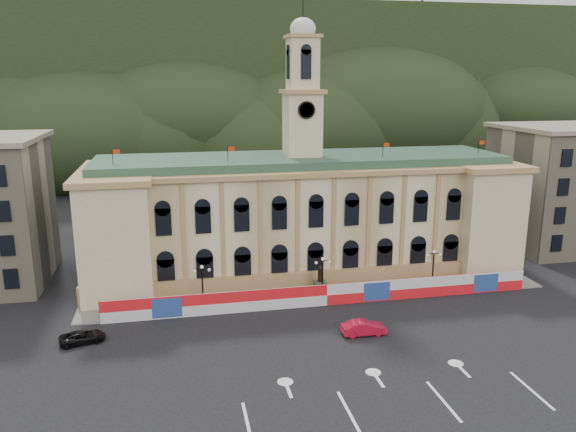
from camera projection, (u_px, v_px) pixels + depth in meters
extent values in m
plane|color=black|center=(371.00, 369.00, 50.44)|extent=(260.00, 260.00, 0.00)
cube|color=black|center=(226.00, 90.00, 168.78)|extent=(230.00, 70.00, 44.00)
cube|color=#595651|center=(359.00, 61.00, 154.70)|extent=(22.00, 8.00, 14.00)
cube|color=#595651|center=(38.00, 76.00, 137.49)|extent=(16.00, 7.00, 10.00)
cube|color=beige|center=(302.00, 219.00, 75.38)|extent=(55.00, 15.00, 14.00)
cube|color=tan|center=(316.00, 280.00, 69.36)|extent=(56.00, 0.80, 2.40)
cube|color=tan|center=(302.00, 166.00, 73.63)|extent=(56.20, 16.20, 0.60)
cube|color=#32533F|center=(302.00, 160.00, 73.47)|extent=(53.00, 13.00, 1.20)
cube|color=beige|center=(120.00, 231.00, 69.83)|extent=(8.00, 17.00, 14.00)
cube|color=beige|center=(466.00, 213.00, 79.04)|extent=(8.00, 17.00, 14.00)
cube|color=beige|center=(302.00, 125.00, 72.36)|extent=(4.40, 4.40, 8.00)
cube|color=tan|center=(302.00, 92.00, 71.36)|extent=(5.20, 5.20, 0.50)
cube|color=beige|center=(303.00, 65.00, 70.56)|extent=(3.60, 3.60, 6.50)
cube|color=tan|center=(303.00, 36.00, 69.75)|extent=(4.20, 4.20, 0.40)
cylinder|color=black|center=(307.00, 110.00, 69.70)|extent=(2.20, 0.20, 2.20)
ellipsoid|color=silver|center=(303.00, 29.00, 69.53)|extent=(3.20, 3.20, 2.72)
cylinder|color=black|center=(303.00, 1.00, 68.77)|extent=(0.12, 0.12, 5.00)
cube|color=tan|center=(570.00, 188.00, 86.18)|extent=(20.00, 16.00, 18.00)
cube|color=red|center=(327.00, 295.00, 64.40)|extent=(50.00, 0.25, 2.50)
cube|color=navy|center=(167.00, 308.00, 60.74)|extent=(3.20, 0.05, 2.20)
cube|color=navy|center=(377.00, 292.00, 65.44)|extent=(3.20, 0.05, 2.20)
cube|color=navy|center=(486.00, 283.00, 68.19)|extent=(3.20, 0.05, 2.20)
cube|color=slate|center=(321.00, 296.00, 67.30)|extent=(56.00, 5.50, 0.16)
cube|color=#595651|center=(320.00, 289.00, 67.34)|extent=(1.40, 1.40, 1.80)
cylinder|color=black|center=(320.00, 275.00, 66.93)|extent=(0.60, 0.60, 1.60)
sphere|color=black|center=(320.00, 268.00, 66.71)|extent=(0.44, 0.44, 0.44)
cylinder|color=black|center=(203.00, 307.00, 63.82)|extent=(0.44, 0.44, 0.30)
cylinder|color=black|center=(203.00, 288.00, 63.28)|extent=(0.18, 0.18, 4.80)
cube|color=black|center=(202.00, 269.00, 62.73)|extent=(1.60, 0.08, 0.08)
sphere|color=silver|center=(195.00, 271.00, 62.61)|extent=(0.36, 0.36, 0.36)
sphere|color=silver|center=(209.00, 270.00, 62.93)|extent=(0.36, 0.36, 0.36)
sphere|color=silver|center=(202.00, 267.00, 62.67)|extent=(0.40, 0.40, 0.40)
cylinder|color=black|center=(322.00, 297.00, 66.57)|extent=(0.44, 0.44, 0.30)
cylinder|color=black|center=(322.00, 280.00, 66.03)|extent=(0.18, 0.18, 4.80)
cube|color=black|center=(323.00, 261.00, 65.48)|extent=(1.60, 0.08, 0.08)
sphere|color=silver|center=(316.00, 263.00, 65.35)|extent=(0.36, 0.36, 0.36)
sphere|color=silver|center=(329.00, 262.00, 65.67)|extent=(0.36, 0.36, 0.36)
sphere|color=silver|center=(323.00, 259.00, 65.42)|extent=(0.40, 0.40, 0.40)
cylinder|color=black|center=(432.00, 289.00, 69.31)|extent=(0.44, 0.44, 0.30)
cylinder|color=black|center=(433.00, 272.00, 68.77)|extent=(0.18, 0.18, 4.80)
cube|color=black|center=(434.00, 254.00, 68.22)|extent=(1.60, 0.08, 0.08)
sphere|color=silver|center=(428.00, 255.00, 68.10)|extent=(0.36, 0.36, 0.36)
sphere|color=silver|center=(440.00, 254.00, 68.41)|extent=(0.36, 0.36, 0.36)
sphere|color=silver|center=(434.00, 252.00, 68.16)|extent=(0.40, 0.40, 0.40)
imported|color=red|center=(364.00, 328.00, 57.10)|extent=(1.77, 4.64, 1.51)
imported|color=black|center=(83.00, 337.00, 55.38)|extent=(4.07, 5.34, 1.22)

